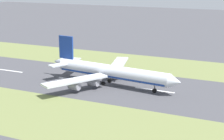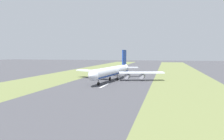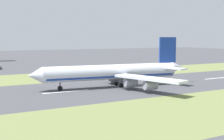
{
  "view_description": "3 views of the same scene",
  "coord_description": "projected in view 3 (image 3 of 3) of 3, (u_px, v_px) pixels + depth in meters",
  "views": [
    {
      "loc": [
        147.56,
        72.72,
        48.55
      ],
      "look_at": [
        0.74,
        3.34,
        7.0
      ],
      "focal_mm": 60.0,
      "sensor_mm": 36.0,
      "label": 1
    },
    {
      "loc": [
        -32.62,
        138.86,
        17.83
      ],
      "look_at": [
        0.74,
        3.34,
        7.0
      ],
      "focal_mm": 35.0,
      "sensor_mm": 36.0,
      "label": 2
    },
    {
      "loc": [
        -107.95,
        64.5,
        19.83
      ],
      "look_at": [
        0.74,
        3.34,
        7.0
      ],
      "focal_mm": 50.0,
      "sensor_mm": 36.0,
      "label": 3
    }
  ],
  "objects": [
    {
      "name": "centreline_dash_mid",
      "position": [
        153.0,
        84.0,
        135.21
      ],
      "size": [
        1.2,
        18.0,
        0.01
      ],
      "primitive_type": "cube",
      "color": "silver",
      "rests_on": "ground"
    },
    {
      "name": "apron_car",
      "position": [
        0.0,
        68.0,
        197.23
      ],
      "size": [
        4.74,
        3.56,
        2.03
      ],
      "color": "#4C4C51",
      "rests_on": "ground"
    },
    {
      "name": "airplane_main_jet",
      "position": [
        116.0,
        72.0,
        126.2
      ],
      "size": [
        63.67,
        67.18,
        20.2
      ],
      "color": "silver",
      "rests_on": "ground"
    },
    {
      "name": "centreline_dash_far",
      "position": [
        66.0,
        92.0,
        115.69
      ],
      "size": [
        1.2,
        18.0,
        0.01
      ],
      "primitive_type": "cube",
      "color": "silver",
      "rests_on": "ground"
    },
    {
      "name": "centreline_dash_near",
      "position": [
        218.0,
        78.0,
        154.72
      ],
      "size": [
        1.2,
        18.0,
        0.01
      ],
      "primitive_type": "cube",
      "color": "silver",
      "rests_on": "ground"
    },
    {
      "name": "grass_median_west",
      "position": [
        202.0,
        108.0,
        88.07
      ],
      "size": [
        40.0,
        600.0,
        0.01
      ],
      "primitive_type": "cube",
      "color": "olive",
      "rests_on": "ground"
    },
    {
      "name": "ground_plane",
      "position": [
        120.0,
        87.0,
        127.08
      ],
      "size": [
        800.0,
        800.0,
        0.0
      ],
      "primitive_type": "plane",
      "color": "#424247"
    },
    {
      "name": "grass_median_east",
      "position": [
        77.0,
        75.0,
        166.09
      ],
      "size": [
        40.0,
        600.0,
        0.01
      ],
      "primitive_type": "cube",
      "color": "olive",
      "rests_on": "ground"
    }
  ]
}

